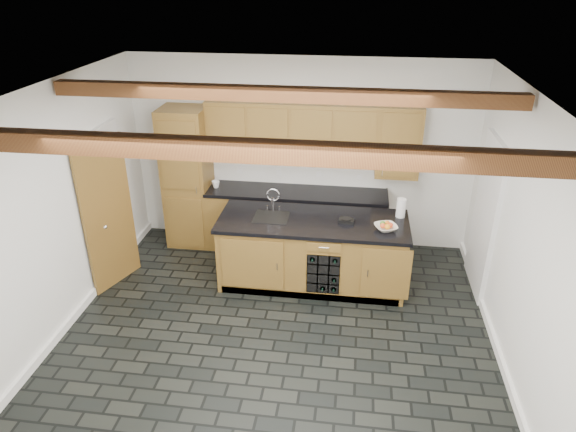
# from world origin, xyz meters

# --- Properties ---
(ground) EXTENTS (5.00, 5.00, 0.00)m
(ground) POSITION_xyz_m (0.00, 0.00, 0.00)
(ground) COLOR black
(ground) RESTS_ON ground
(room_shell) EXTENTS (5.01, 5.00, 5.00)m
(room_shell) POSITION_xyz_m (-0.09, 0.53, 1.53)
(room_shell) COLOR white
(room_shell) RESTS_ON ground
(back_cabinetry) EXTENTS (3.65, 0.62, 2.20)m
(back_cabinetry) POSITION_xyz_m (-0.38, 2.24, 0.98)
(back_cabinetry) COLOR olive
(back_cabinetry) RESTS_ON ground
(island) EXTENTS (2.48, 0.96, 0.93)m
(island) POSITION_xyz_m (0.31, 1.28, 0.46)
(island) COLOR olive
(island) RESTS_ON ground
(faucet) EXTENTS (0.45, 0.40, 0.34)m
(faucet) POSITION_xyz_m (-0.25, 1.33, 0.96)
(faucet) COLOR black
(faucet) RESTS_ON island
(kitchen_scale) EXTENTS (0.21, 0.13, 0.06)m
(kitchen_scale) POSITION_xyz_m (0.73, 1.28, 0.96)
(kitchen_scale) COLOR black
(kitchen_scale) RESTS_ON island
(fruit_bowl) EXTENTS (0.35, 0.35, 0.07)m
(fruit_bowl) POSITION_xyz_m (1.22, 1.14, 0.96)
(fruit_bowl) COLOR silver
(fruit_bowl) RESTS_ON island
(fruit_cluster) EXTENTS (0.16, 0.17, 0.07)m
(fruit_cluster) POSITION_xyz_m (1.22, 1.14, 1.00)
(fruit_cluster) COLOR red
(fruit_cluster) RESTS_ON fruit_bowl
(paper_towel) EXTENTS (0.12, 0.12, 0.25)m
(paper_towel) POSITION_xyz_m (1.42, 1.55, 1.06)
(paper_towel) COLOR white
(paper_towel) RESTS_ON island
(mug) EXTENTS (0.14, 0.14, 0.10)m
(mug) POSITION_xyz_m (-1.22, 2.17, 0.98)
(mug) COLOR white
(mug) RESTS_ON back_cabinetry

